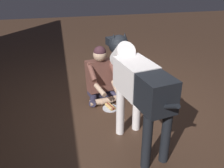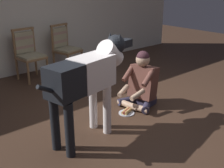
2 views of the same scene
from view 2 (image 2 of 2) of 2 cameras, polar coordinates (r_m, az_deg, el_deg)
ground_plane at (r=4.06m, az=4.43°, el=-6.73°), size 14.08×14.08×0.00m
back_wall at (r=6.10m, az=-15.92°, el=14.57°), size 8.14×0.10×2.60m
dining_chair_left_of_pair at (r=5.67m, az=-16.60°, el=6.29°), size 0.50×0.50×0.98m
dining_chair_right_of_pair at (r=6.02m, az=-9.63°, el=7.66°), size 0.56×0.56×0.98m
person_sitting_on_floor at (r=4.32m, az=5.96°, el=0.08°), size 0.69×0.57×0.86m
large_dog at (r=3.29m, az=-4.77°, el=1.56°), size 1.54×0.50×1.23m
hot_dog_on_plate at (r=4.15m, az=2.96°, el=-5.65°), size 0.23×0.23×0.06m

